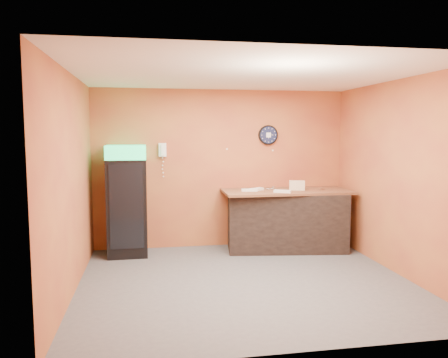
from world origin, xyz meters
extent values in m
plane|color=#47474C|center=(0.00, 0.00, 0.00)|extent=(4.50, 4.50, 0.00)
cube|color=#BB6F34|center=(0.00, 2.00, 1.40)|extent=(4.50, 0.02, 2.80)
cube|color=#BB6F34|center=(-2.25, 0.00, 1.40)|extent=(0.02, 4.00, 2.80)
cube|color=#BB6F34|center=(2.25, 0.00, 1.40)|extent=(0.02, 4.00, 2.80)
cube|color=white|center=(0.00, 0.00, 2.80)|extent=(4.50, 4.00, 0.02)
cube|color=black|center=(-1.65, 1.65, 0.80)|extent=(0.65, 0.65, 1.61)
cube|color=#19DC70|center=(-1.65, 1.65, 1.72)|extent=(0.65, 0.65, 0.23)
cube|color=black|center=(-1.65, 1.32, 0.87)|extent=(0.53, 0.02, 1.38)
cube|color=black|center=(1.07, 1.55, 0.50)|extent=(2.12, 1.16, 1.01)
cylinder|color=black|center=(0.85, 1.98, 2.00)|extent=(0.35, 0.05, 0.35)
cylinder|color=#0F1433|center=(0.85, 1.95, 2.00)|extent=(0.30, 0.01, 0.30)
cube|color=white|center=(0.85, 1.94, 2.00)|extent=(0.09, 0.00, 0.09)
cube|color=white|center=(-1.04, 1.96, 1.74)|extent=(0.13, 0.08, 0.24)
cube|color=white|center=(-1.04, 1.91, 1.74)|extent=(0.05, 0.04, 0.19)
cube|color=brown|center=(1.07, 1.55, 1.03)|extent=(2.22, 1.01, 0.04)
cube|color=beige|center=(1.24, 1.48, 1.07)|extent=(0.28, 0.16, 0.06)
cube|color=beige|center=(1.24, 1.48, 1.13)|extent=(0.28, 0.16, 0.06)
cube|color=beige|center=(1.24, 1.48, 1.19)|extent=(0.28, 0.16, 0.06)
cube|color=silver|center=(0.40, 1.50, 1.07)|extent=(0.29, 0.15, 0.04)
cube|color=silver|center=(0.91, 1.25, 1.07)|extent=(0.30, 0.23, 0.04)
cube|color=silver|center=(0.54, 1.56, 1.07)|extent=(0.30, 0.26, 0.04)
cylinder|color=silver|center=(0.88, 1.68, 1.07)|extent=(0.06, 0.06, 0.06)
camera|label=1|loc=(-1.29, -5.69, 2.04)|focal=35.00mm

